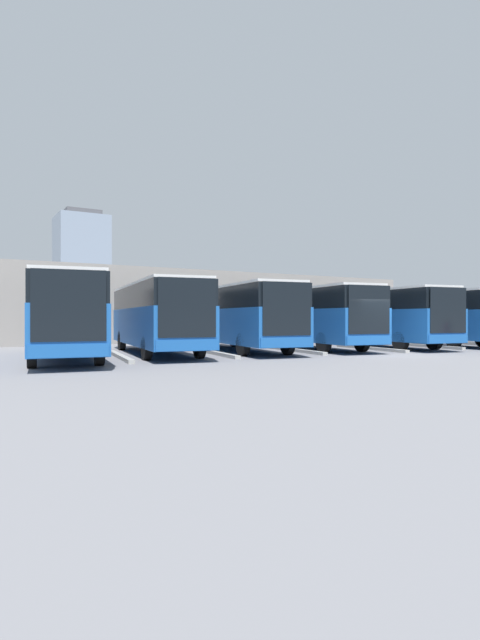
{
  "coord_description": "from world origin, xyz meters",
  "views": [
    {
      "loc": [
        16.77,
        15.95,
        1.65
      ],
      "look_at": [
        4.48,
        -5.43,
        1.56
      ],
      "focal_mm": 28.0,
      "sensor_mm": 36.0,
      "label": 1
    }
  ],
  "objects_px": {
    "bus_3": "(309,315)",
    "bus_4": "(238,315)",
    "bus_0": "(471,316)",
    "bus_5": "(156,315)",
    "bus_1": "(426,316)",
    "bus_6": "(63,314)",
    "bus_2": "(377,315)"
  },
  "relations": [
    {
      "from": "bus_3",
      "to": "bus_4",
      "type": "relative_size",
      "value": 1.0
    },
    {
      "from": "bus_0",
      "to": "bus_5",
      "type": "distance_m",
      "value": 21.64
    },
    {
      "from": "bus_0",
      "to": "bus_1",
      "type": "distance_m",
      "value": 4.32
    },
    {
      "from": "bus_6",
      "to": "bus_2",
      "type": "bearing_deg",
      "value": -171.57
    },
    {
      "from": "bus_0",
      "to": "bus_1",
      "type": "bearing_deg",
      "value": 7.45
    },
    {
      "from": "bus_2",
      "to": "bus_5",
      "type": "height_order",
      "value": "same"
    },
    {
      "from": "bus_5",
      "to": "bus_4",
      "type": "bearing_deg",
      "value": -172.9
    },
    {
      "from": "bus_2",
      "to": "bus_0",
      "type": "bearing_deg",
      "value": -171.08
    },
    {
      "from": "bus_0",
      "to": "bus_1",
      "type": "xyz_separation_m",
      "value": [
        4.32,
        -0.07,
        0.0
      ]
    },
    {
      "from": "bus_1",
      "to": "bus_6",
      "type": "height_order",
      "value": "same"
    },
    {
      "from": "bus_5",
      "to": "bus_6",
      "type": "distance_m",
      "value": 4.45
    },
    {
      "from": "bus_6",
      "to": "bus_4",
      "type": "bearing_deg",
      "value": -165.34
    },
    {
      "from": "bus_6",
      "to": "bus_0",
      "type": "bearing_deg",
      "value": -171.41
    },
    {
      "from": "bus_4",
      "to": "bus_6",
      "type": "xyz_separation_m",
      "value": [
        8.65,
        0.95,
        0.0
      ]
    },
    {
      "from": "bus_3",
      "to": "bus_6",
      "type": "bearing_deg",
      "value": 11.81
    },
    {
      "from": "bus_1",
      "to": "bus_0",
      "type": "bearing_deg",
      "value": -172.55
    },
    {
      "from": "bus_4",
      "to": "bus_5",
      "type": "relative_size",
      "value": 1.0
    },
    {
      "from": "bus_1",
      "to": "bus_5",
      "type": "bearing_deg",
      "value": 5.46
    },
    {
      "from": "bus_5",
      "to": "bus_6",
      "type": "height_order",
      "value": "same"
    },
    {
      "from": "bus_3",
      "to": "bus_4",
      "type": "bearing_deg",
      "value": 6.07
    },
    {
      "from": "bus_4",
      "to": "bus_6",
      "type": "relative_size",
      "value": 1.0
    },
    {
      "from": "bus_0",
      "to": "bus_1",
      "type": "relative_size",
      "value": 1.0
    },
    {
      "from": "bus_0",
      "to": "bus_3",
      "type": "xyz_separation_m",
      "value": [
        12.97,
        -0.68,
        0.0
      ]
    },
    {
      "from": "bus_1",
      "to": "bus_6",
      "type": "xyz_separation_m",
      "value": [
        21.62,
        0.16,
        0.0
      ]
    },
    {
      "from": "bus_0",
      "to": "bus_6",
      "type": "xyz_separation_m",
      "value": [
        25.95,
        0.09,
        0.0
      ]
    },
    {
      "from": "bus_3",
      "to": "bus_4",
      "type": "distance_m",
      "value": 4.33
    },
    {
      "from": "bus_4",
      "to": "bus_5",
      "type": "xyz_separation_m",
      "value": [
        4.32,
        -0.1,
        0.0
      ]
    },
    {
      "from": "bus_4",
      "to": "bus_1",
      "type": "bearing_deg",
      "value": -175.09
    },
    {
      "from": "bus_4",
      "to": "bus_3",
      "type": "bearing_deg",
      "value": -173.93
    },
    {
      "from": "bus_4",
      "to": "bus_5",
      "type": "height_order",
      "value": "same"
    },
    {
      "from": "bus_6",
      "to": "bus_5",
      "type": "bearing_deg",
      "value": -157.98
    },
    {
      "from": "bus_1",
      "to": "bus_5",
      "type": "relative_size",
      "value": 1.0
    }
  ]
}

